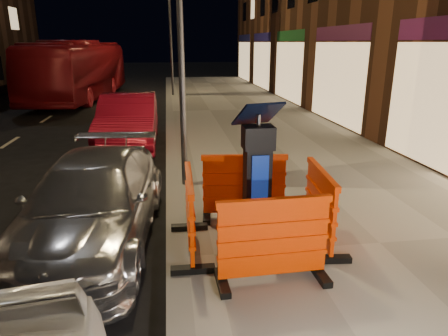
{
  "coord_description": "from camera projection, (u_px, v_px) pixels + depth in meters",
  "views": [
    {
      "loc": [
        -0.03,
        -4.95,
        3.0
      ],
      "look_at": [
        0.8,
        1.0,
        1.1
      ],
      "focal_mm": 32.0,
      "sensor_mm": 36.0,
      "label": 1
    }
  ],
  "objects": [
    {
      "name": "ground_plane",
      "position": [
        177.0,
        266.0,
        5.58
      ],
      "size": [
        120.0,
        120.0,
        0.0
      ],
      "primitive_type": "plane",
      "color": "black",
      "rests_on": "ground"
    },
    {
      "name": "sidewalk",
      "position": [
        379.0,
        247.0,
        5.95
      ],
      "size": [
        6.0,
        60.0,
        0.15
      ],
      "primitive_type": "cube",
      "color": "gray",
      "rests_on": "ground"
    },
    {
      "name": "kerb",
      "position": [
        177.0,
        262.0,
        5.56
      ],
      "size": [
        0.3,
        60.0,
        0.15
      ],
      "primitive_type": "cube",
      "color": "slate",
      "rests_on": "ground"
    },
    {
      "name": "parking_kiosk",
      "position": [
        257.0,
        181.0,
        5.59
      ],
      "size": [
        0.66,
        0.66,
        1.98
      ],
      "primitive_type": "cube",
      "rotation": [
        0.0,
        0.0,
        -0.05
      ],
      "color": "black",
      "rests_on": "sidewalk"
    },
    {
      "name": "barrier_front",
      "position": [
        273.0,
        241.0,
        4.82
      ],
      "size": [
        1.44,
        0.63,
        1.11
      ],
      "primitive_type": "cube",
      "rotation": [
        0.0,
        0.0,
        0.03
      ],
      "color": "#F23600",
      "rests_on": "sidewalk"
    },
    {
      "name": "barrier_back",
      "position": [
        244.0,
        187.0,
        6.62
      ],
      "size": [
        1.47,
        0.73,
        1.11
      ],
      "primitive_type": "cube",
      "rotation": [
        0.0,
        0.0,
        -0.11
      ],
      "color": "#F23600",
      "rests_on": "sidewalk"
    },
    {
      "name": "barrier_kerbside",
      "position": [
        190.0,
        213.0,
        5.6
      ],
      "size": [
        0.61,
        1.43,
        1.11
      ],
      "primitive_type": "cube",
      "rotation": [
        0.0,
        0.0,
        1.55
      ],
      "color": "#F23600",
      "rests_on": "sidewalk"
    },
    {
      "name": "barrier_bldgside",
      "position": [
        320.0,
        206.0,
        5.84
      ],
      "size": [
        0.71,
        1.47,
        1.11
      ],
      "primitive_type": "cube",
      "rotation": [
        0.0,
        0.0,
        1.48
      ],
      "color": "#F23600",
      "rests_on": "sidewalk"
    },
    {
      "name": "car_silver",
      "position": [
        96.0,
        241.0,
        6.3
      ],
      "size": [
        2.17,
        4.66,
        1.32
      ],
      "primitive_type": "imported",
      "rotation": [
        0.0,
        0.0,
        -0.07
      ],
      "color": "silver",
      "rests_on": "ground"
    },
    {
      "name": "car_red",
      "position": [
        130.0,
        145.0,
        12.17
      ],
      "size": [
        1.62,
        4.61,
        1.52
      ],
      "primitive_type": "imported",
      "rotation": [
        0.0,
        0.0,
        0.0
      ],
      "color": "maroon",
      "rests_on": "ground"
    },
    {
      "name": "bus_doubledecker",
      "position": [
        83.0,
        99.0,
        21.96
      ],
      "size": [
        3.64,
        11.33,
        3.1
      ],
      "primitive_type": "imported",
      "rotation": [
        0.0,
        0.0,
        -0.09
      ],
      "color": "maroon",
      "rests_on": "ground"
    },
    {
      "name": "street_lamp_mid",
      "position": [
        180.0,
        34.0,
        7.5
      ],
      "size": [
        0.12,
        0.12,
        6.0
      ],
      "primitive_type": "cylinder",
      "color": "#3F3F44",
      "rests_on": "sidewalk"
    },
    {
      "name": "street_lamp_far",
      "position": [
        171.0,
        39.0,
        21.67
      ],
      "size": [
        0.12,
        0.12,
        6.0
      ],
      "primitive_type": "cylinder",
      "color": "#3F3F44",
      "rests_on": "sidewalk"
    }
  ]
}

